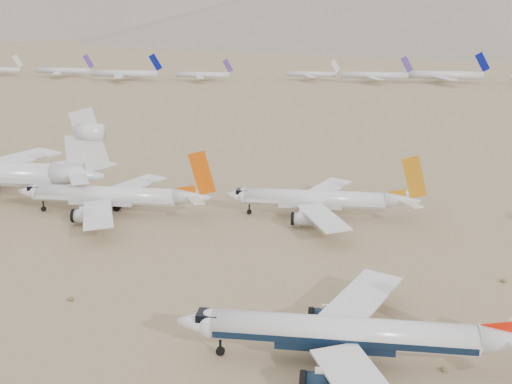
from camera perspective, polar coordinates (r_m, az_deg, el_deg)
ground at (r=85.18m, az=-0.55°, el=-15.00°), size 7000.00×7000.00×0.00m
main_airliner at (r=83.68m, az=9.10°, el=-12.40°), size 44.89×43.84×15.84m
row2_gold_tail at (r=138.94m, az=5.93°, el=-0.67°), size 40.60×39.71×14.46m
row2_orange_tail at (r=143.44m, az=-12.51°, el=-0.36°), size 42.26×41.34×15.08m
distant_storage_row at (r=396.67m, az=4.02°, el=10.38°), size 527.98×59.11×16.13m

